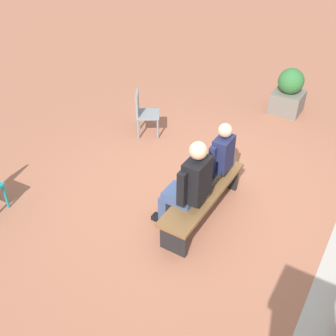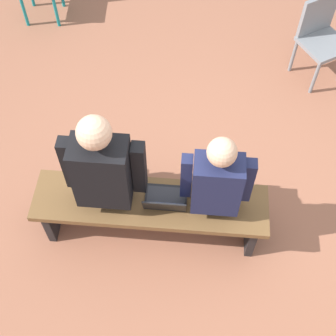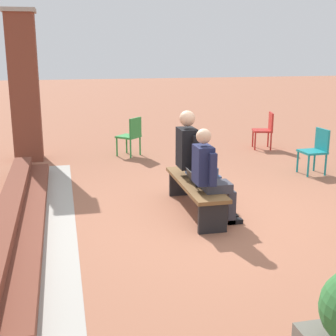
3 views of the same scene
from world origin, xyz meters
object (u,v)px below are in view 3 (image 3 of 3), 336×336
object	(u,v)px
bench	(195,188)
plastic_chair_mid_courtyard	(316,148)
person_adult	(194,156)
laptop	(197,180)
person_student	(210,173)
plastic_chair_by_pillar	(266,128)
plastic_chair_foreground	(131,134)

from	to	relation	value
bench	plastic_chair_mid_courtyard	xyz separation A→B (m)	(1.53, -2.76, 0.13)
person_adult	plastic_chair_mid_courtyard	size ratio (longest dim) A/B	1.68
bench	laptop	world-z (taller)	laptop
person_student	plastic_chair_by_pillar	xyz separation A→B (m)	(4.30, -2.73, -0.21)
person_student	person_adult	world-z (taller)	person_adult
person_adult	plastic_chair_foreground	world-z (taller)	person_adult
person_adult	plastic_chair_mid_courtyard	bearing A→B (deg)	-65.65
person_adult	laptop	size ratio (longest dim) A/B	4.42
laptop	plastic_chair_mid_courtyard	xyz separation A→B (m)	(1.65, -2.77, -0.02)
person_student	person_adult	distance (m)	0.79
laptop	plastic_chair_foreground	bearing A→B (deg)	5.00
laptop	plastic_chair_foreground	world-z (taller)	plastic_chair_foreground
plastic_chair_by_pillar	plastic_chair_foreground	world-z (taller)	same
bench	person_student	size ratio (longest dim) A/B	1.40
plastic_chair_by_pillar	plastic_chair_mid_courtyard	bearing A→B (deg)	179.19
person_adult	plastic_chair_foreground	xyz separation A→B (m)	(3.43, 0.42, -0.27)
person_adult	plastic_chair_by_pillar	distance (m)	4.45
plastic_chair_foreground	plastic_chair_mid_courtyard	bearing A→B (deg)	-125.41
plastic_chair_by_pillar	bench	bearing A→B (deg)	143.84
plastic_chair_mid_courtyard	plastic_chair_foreground	distance (m)	3.82
bench	plastic_chair_by_pillar	world-z (taller)	plastic_chair_by_pillar
bench	laptop	size ratio (longest dim) A/B	5.62
plastic_chair_foreground	person_adult	bearing A→B (deg)	-172.99
laptop	plastic_chair_by_pillar	size ratio (longest dim) A/B	0.38
laptop	plastic_chair_by_pillar	xyz separation A→B (m)	(3.94, -2.81, -0.02)
person_student	laptop	xyz separation A→B (m)	(0.36, 0.08, -0.19)
bench	plastic_chair_by_pillar	bearing A→B (deg)	-36.16
laptop	plastic_chair_foreground	distance (m)	3.88
plastic_chair_mid_courtyard	plastic_chair_foreground	world-z (taller)	same
person_adult	laptop	world-z (taller)	person_adult
person_student	plastic_chair_foreground	world-z (taller)	person_student
plastic_chair_mid_courtyard	plastic_chair_by_pillar	bearing A→B (deg)	-0.81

